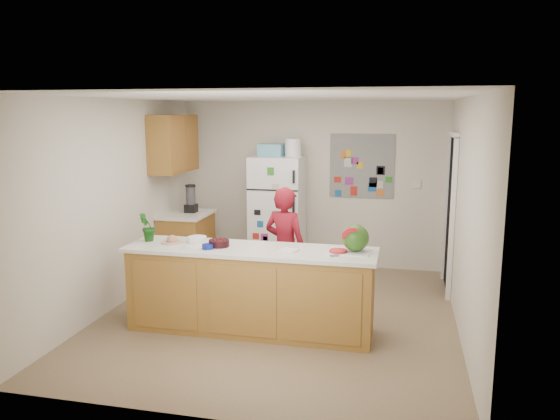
% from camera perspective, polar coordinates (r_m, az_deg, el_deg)
% --- Properties ---
extents(floor, '(4.00, 4.50, 0.02)m').
position_cam_1_polar(floor, '(6.49, -0.11, -11.01)').
color(floor, brown).
rests_on(floor, ground).
extents(wall_back, '(4.00, 0.02, 2.50)m').
position_cam_1_polar(wall_back, '(8.34, 3.36, 2.68)').
color(wall_back, beige).
rests_on(wall_back, ground).
extents(wall_left, '(0.02, 4.50, 2.50)m').
position_cam_1_polar(wall_left, '(6.88, -16.67, 0.66)').
color(wall_left, beige).
rests_on(wall_left, ground).
extents(wall_right, '(0.02, 4.50, 2.50)m').
position_cam_1_polar(wall_right, '(6.04, 18.83, -0.75)').
color(wall_right, beige).
rests_on(wall_right, ground).
extents(ceiling, '(4.00, 4.50, 0.02)m').
position_cam_1_polar(ceiling, '(6.06, -0.12, 11.82)').
color(ceiling, white).
rests_on(ceiling, wall_back).
extents(doorway, '(0.03, 0.85, 2.04)m').
position_cam_1_polar(doorway, '(7.49, 17.43, -0.41)').
color(doorway, black).
rests_on(doorway, ground).
extents(peninsula_base, '(2.60, 0.62, 0.88)m').
position_cam_1_polar(peninsula_base, '(5.93, -3.11, -8.49)').
color(peninsula_base, brown).
rests_on(peninsula_base, floor).
extents(peninsula_top, '(2.68, 0.70, 0.04)m').
position_cam_1_polar(peninsula_top, '(5.80, -3.16, -4.18)').
color(peninsula_top, silver).
rests_on(peninsula_top, peninsula_base).
extents(side_counter_base, '(0.60, 0.80, 0.86)m').
position_cam_1_polar(side_counter_base, '(8.09, -9.70, -3.59)').
color(side_counter_base, brown).
rests_on(side_counter_base, floor).
extents(side_counter_top, '(0.64, 0.84, 0.04)m').
position_cam_1_polar(side_counter_top, '(8.00, -9.80, -0.46)').
color(side_counter_top, silver).
rests_on(side_counter_top, side_counter_base).
extents(upper_cabinets, '(0.35, 1.00, 0.80)m').
position_cam_1_polar(upper_cabinets, '(7.88, -11.05, 6.82)').
color(upper_cabinets, brown).
rests_on(upper_cabinets, wall_left).
extents(refrigerator, '(0.75, 0.70, 1.70)m').
position_cam_1_polar(refrigerator, '(8.12, -0.24, -0.36)').
color(refrigerator, silver).
rests_on(refrigerator, floor).
extents(fridge_top_bin, '(0.35, 0.28, 0.18)m').
position_cam_1_polar(fridge_top_bin, '(8.03, -0.95, 6.28)').
color(fridge_top_bin, '#5999B2').
rests_on(fridge_top_bin, refrigerator).
extents(photo_collage, '(0.95, 0.01, 0.95)m').
position_cam_1_polar(photo_collage, '(8.20, 8.55, 4.57)').
color(photo_collage, slate).
rests_on(photo_collage, wall_back).
extents(person, '(0.62, 0.50, 1.48)m').
position_cam_1_polar(person, '(6.53, 0.54, -3.98)').
color(person, maroon).
rests_on(person, floor).
extents(blender_appliance, '(0.14, 0.14, 0.38)m').
position_cam_1_polar(blender_appliance, '(8.01, -9.31, 1.10)').
color(blender_appliance, black).
rests_on(blender_appliance, side_counter_top).
extents(cutting_board, '(0.44, 0.35, 0.01)m').
position_cam_1_polar(cutting_board, '(5.66, 7.23, -4.35)').
color(cutting_board, silver).
rests_on(cutting_board, peninsula_top).
extents(watermelon, '(0.28, 0.28, 0.28)m').
position_cam_1_polar(watermelon, '(5.64, 7.89, -2.91)').
color(watermelon, '#1E5315').
rests_on(watermelon, cutting_board).
extents(watermelon_slice, '(0.18, 0.18, 0.02)m').
position_cam_1_polar(watermelon_slice, '(5.61, 6.10, -4.26)').
color(watermelon_slice, red).
rests_on(watermelon_slice, cutting_board).
extents(cherry_bowl, '(0.29, 0.29, 0.07)m').
position_cam_1_polar(cherry_bowl, '(5.89, -6.40, -3.47)').
color(cherry_bowl, black).
rests_on(cherry_bowl, peninsula_top).
extents(white_bowl, '(0.25, 0.25, 0.06)m').
position_cam_1_polar(white_bowl, '(6.12, -8.66, -3.04)').
color(white_bowl, silver).
rests_on(white_bowl, peninsula_top).
extents(cobalt_bowl, '(0.15, 0.15, 0.05)m').
position_cam_1_polar(cobalt_bowl, '(5.80, -7.56, -3.80)').
color(cobalt_bowl, navy).
rests_on(cobalt_bowl, peninsula_top).
extents(plate, '(0.28, 0.28, 0.02)m').
position_cam_1_polar(plate, '(6.12, -11.19, -3.32)').
color(plate, beige).
rests_on(plate, peninsula_top).
extents(paper_towel, '(0.21, 0.20, 0.02)m').
position_cam_1_polar(paper_towel, '(5.65, 0.95, -4.23)').
color(paper_towel, silver).
rests_on(paper_towel, peninsula_top).
extents(keys, '(0.10, 0.07, 0.01)m').
position_cam_1_polar(keys, '(5.49, 5.69, -4.77)').
color(keys, gray).
rests_on(keys, peninsula_top).
extents(potted_plant, '(0.21, 0.22, 0.32)m').
position_cam_1_polar(potted_plant, '(6.23, -13.71, -1.74)').
color(potted_plant, '#0C3A0B').
rests_on(potted_plant, peninsula_top).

